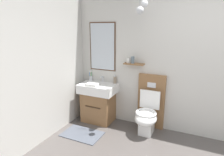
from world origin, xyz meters
The scene contains 8 objects.
wall_left centered at (-2.67, 0.00, 1.39)m, with size 0.12×3.55×2.79m, color beige.
bath_mat centered at (-2.15, 0.85, 0.01)m, with size 0.68×0.44×0.01m, color #474C56.
vanity_sink_left centered at (-2.15, 1.45, 0.40)m, with size 0.69×0.49×0.75m.
tap_on_left_sink centered at (-2.15, 1.63, 0.82)m, with size 0.03×0.13×0.11m.
toilet centered at (-1.15, 1.45, 0.38)m, with size 0.48×0.62×1.00m.
toothbrush_cup centered at (-2.41, 1.61, 0.81)m, with size 0.07×0.07×0.20m.
soap_dispenser centered at (-1.87, 1.62, 0.82)m, with size 0.06×0.06×0.17m.
folded_hand_towel centered at (-2.19, 1.30, 0.78)m, with size 0.22×0.16×0.04m, color white.
Camera 1 is at (-0.39, -1.69, 1.81)m, focal length 31.53 mm.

